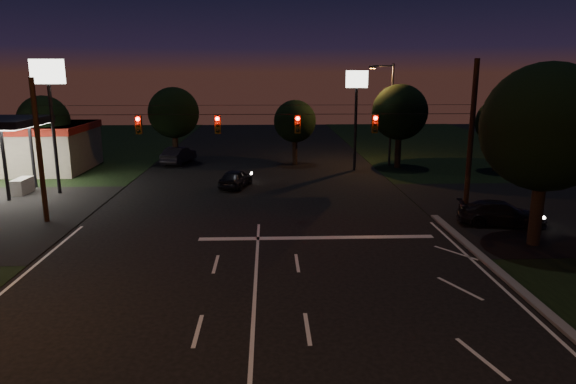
{
  "coord_description": "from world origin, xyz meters",
  "views": [
    {
      "loc": [
        0.55,
        -13.4,
        8.23
      ],
      "look_at": [
        1.43,
        9.02,
        3.0
      ],
      "focal_mm": 32.0,
      "sensor_mm": 36.0,
      "label": 1
    }
  ],
  "objects_px": {
    "utility_pole_right": "(464,217)",
    "tree_right_near": "(545,129)",
    "car_oncoming_a": "(236,178)",
    "car_oncoming_b": "(179,155)",
    "car_cross": "(501,214)"
  },
  "relations": [
    {
      "from": "utility_pole_right",
      "to": "tree_right_near",
      "type": "relative_size",
      "value": 1.03
    },
    {
      "from": "car_oncoming_a",
      "to": "car_oncoming_b",
      "type": "height_order",
      "value": "car_oncoming_b"
    },
    {
      "from": "utility_pole_right",
      "to": "car_oncoming_a",
      "type": "distance_m",
      "value": 16.29
    },
    {
      "from": "utility_pole_right",
      "to": "car_oncoming_a",
      "type": "relative_size",
      "value": 2.26
    },
    {
      "from": "car_cross",
      "to": "car_oncoming_a",
      "type": "bearing_deg",
      "value": 67.82
    },
    {
      "from": "car_cross",
      "to": "utility_pole_right",
      "type": "bearing_deg",
      "value": 50.57
    },
    {
      "from": "car_oncoming_a",
      "to": "car_oncoming_b",
      "type": "bearing_deg",
      "value": -45.1
    },
    {
      "from": "utility_pole_right",
      "to": "tree_right_near",
      "type": "distance_m",
      "value": 7.61
    },
    {
      "from": "utility_pole_right",
      "to": "car_oncoming_a",
      "type": "xyz_separation_m",
      "value": [
        -13.85,
        8.56,
        0.68
      ]
    },
    {
      "from": "tree_right_near",
      "to": "car_oncoming_a",
      "type": "height_order",
      "value": "tree_right_near"
    },
    {
      "from": "tree_right_near",
      "to": "car_cross",
      "type": "xyz_separation_m",
      "value": [
        -0.17,
        3.14,
        -5.0
      ]
    },
    {
      "from": "tree_right_near",
      "to": "car_oncoming_a",
      "type": "distance_m",
      "value": 20.99
    },
    {
      "from": "car_cross",
      "to": "car_oncoming_b",
      "type": "bearing_deg",
      "value": 57.34
    },
    {
      "from": "car_oncoming_b",
      "to": "car_cross",
      "type": "bearing_deg",
      "value": 149.31
    },
    {
      "from": "tree_right_near",
      "to": "car_oncoming_b",
      "type": "relative_size",
      "value": 1.85
    }
  ]
}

